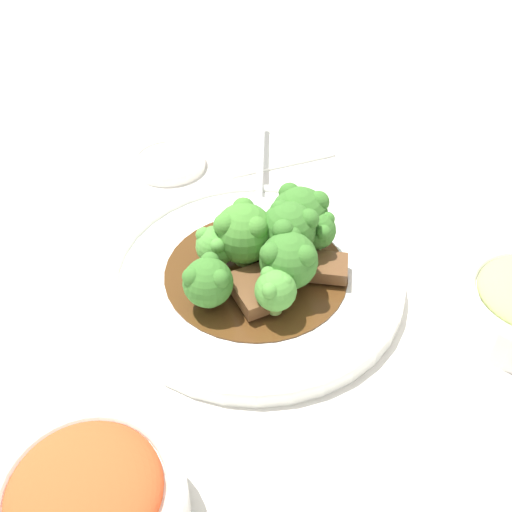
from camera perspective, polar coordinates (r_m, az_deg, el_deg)
The scene contains 17 objects.
ground_plane at distance 0.54m, azimuth 0.00°, elevation -2.66°, with size 4.00×4.00×0.00m, color silver.
main_plate at distance 0.54m, azimuth 0.00°, elevation -1.90°, with size 0.26×0.26×0.02m.
beef_strip_0 at distance 0.50m, azimuth -0.12°, elevation -3.34°, with size 0.04×0.05×0.01m.
beef_strip_1 at distance 0.53m, azimuth 6.09°, elevation -1.02°, with size 0.06×0.05×0.01m.
beef_strip_2 at distance 0.56m, azimuth 0.46°, elevation 2.42°, with size 0.08×0.07×0.01m.
broccoli_floret_0 at distance 0.49m, azimuth 3.14°, elevation -0.34°, with size 0.05×0.05×0.05m.
broccoli_floret_1 at distance 0.48m, azimuth 1.88°, elevation -3.24°, with size 0.03×0.03×0.04m.
broccoli_floret_2 at distance 0.52m, azimuth -3.83°, elevation 1.04°, with size 0.04×0.04×0.04m.
broccoli_floret_3 at distance 0.52m, azimuth -1.18°, elevation 2.29°, with size 0.05×0.05×0.06m.
broccoli_floret_4 at distance 0.51m, azimuth 3.27°, elevation 2.36°, with size 0.05×0.05×0.06m.
broccoli_floret_5 at distance 0.53m, azimuth 6.01°, elevation 2.25°, with size 0.03×0.03×0.04m.
broccoli_floret_6 at distance 0.48m, azimuth -4.60°, elevation -2.43°, with size 0.04×0.04×0.04m.
broccoli_floret_7 at distance 0.54m, azimuth 4.16°, elevation 4.02°, with size 0.05×0.05×0.06m.
serving_spoon at distance 0.59m, azimuth 0.25°, elevation 5.08°, with size 0.12×0.22×0.01m.
side_bowl_kimchi at distance 0.40m, azimuth -15.56°, elevation -21.79°, with size 0.12×0.12×0.06m.
sauce_dish at distance 0.69m, azimuth -8.30°, elevation 8.90°, with size 0.08×0.08×0.01m.
paper_napkin at distance 0.73m, azimuth 1.24°, elevation 10.68°, with size 0.13×0.10×0.01m.
Camera 1 is at (0.15, 0.35, 0.38)m, focal length 42.00 mm.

